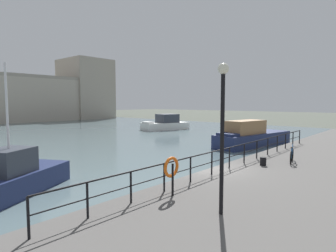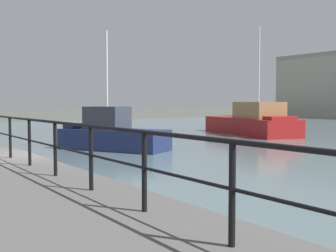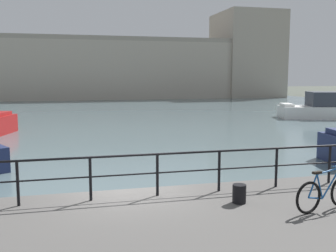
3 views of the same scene
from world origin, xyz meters
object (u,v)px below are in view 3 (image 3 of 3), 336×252
object	(u,v)px
harbor_building	(117,67)
parked_bicycle	(326,193)
moored_cabin_cruiser	(321,108)
mooring_bollard	(239,194)

from	to	relation	value
harbor_building	parked_bicycle	size ratio (longest dim) A/B	41.36
parked_bicycle	moored_cabin_cruiser	bearing A→B (deg)	41.80
harbor_building	moored_cabin_cruiser	size ratio (longest dim) A/B	9.16
mooring_bollard	harbor_building	bearing A→B (deg)	86.20
harbor_building	parked_bicycle	xyz separation A→B (m)	(-2.36, -61.25, -4.02)
harbor_building	mooring_bollard	xyz separation A→B (m)	(-4.01, -60.33, -4.19)
moored_cabin_cruiser	mooring_bollard	xyz separation A→B (m)	(-18.66, -23.43, 0.26)
harbor_building	parked_bicycle	bearing A→B (deg)	-92.21
moored_cabin_cruiser	mooring_bollard	distance (m)	29.96
parked_bicycle	mooring_bollard	distance (m)	1.89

